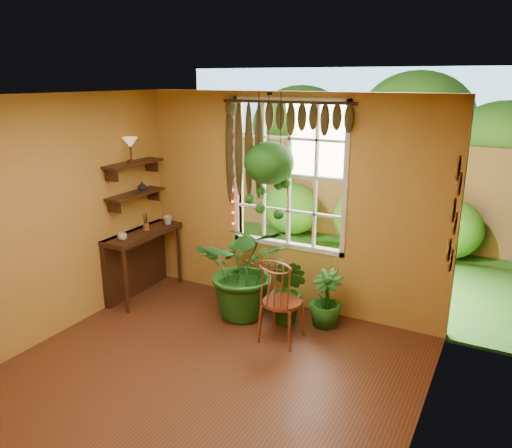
% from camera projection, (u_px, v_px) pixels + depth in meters
% --- Properties ---
extents(floor, '(4.50, 4.50, 0.00)m').
position_uv_depth(floor, '(185.00, 394.00, 4.67)').
color(floor, '#5D2F1A').
rests_on(floor, ground).
extents(ceiling, '(4.50, 4.50, 0.00)m').
position_uv_depth(ceiling, '(172.00, 98.00, 3.91)').
color(ceiling, silver).
rests_on(ceiling, wall_back).
extents(wall_back, '(4.00, 0.00, 4.00)m').
position_uv_depth(wall_back, '(288.00, 203.00, 6.20)').
color(wall_back, '#CB9145').
rests_on(wall_back, floor).
extents(wall_left, '(0.00, 4.50, 4.50)m').
position_uv_depth(wall_left, '(23.00, 228.00, 5.19)').
color(wall_left, '#CB9145').
rests_on(wall_left, floor).
extents(wall_right, '(0.00, 4.50, 4.50)m').
position_uv_depth(wall_right, '(418.00, 308.00, 3.39)').
color(wall_right, '#CB9145').
rests_on(wall_right, floor).
extents(window, '(1.52, 0.10, 1.86)m').
position_uv_depth(window, '(289.00, 175.00, 6.12)').
color(window, white).
rests_on(window, wall_back).
extents(valance_vine, '(1.70, 0.12, 1.10)m').
position_uv_depth(valance_vine, '(279.00, 128.00, 5.90)').
color(valance_vine, '#391C0F').
rests_on(valance_vine, window).
extents(string_lights, '(0.03, 0.03, 1.54)m').
position_uv_depth(string_lights, '(232.00, 167.00, 6.38)').
color(string_lights, '#FF2633').
rests_on(string_lights, window).
extents(wall_plates, '(0.04, 0.32, 1.10)m').
position_uv_depth(wall_plates, '(453.00, 217.00, 4.86)').
color(wall_plates, '#FFF2D0').
rests_on(wall_plates, wall_right).
extents(counter_ledge, '(0.40, 1.20, 0.90)m').
position_uv_depth(counter_ledge, '(138.00, 255.00, 6.73)').
color(counter_ledge, '#391C0F').
rests_on(counter_ledge, floor).
extents(shelf_lower, '(0.25, 0.90, 0.04)m').
position_uv_depth(shelf_lower, '(136.00, 194.00, 6.48)').
color(shelf_lower, '#391C0F').
rests_on(shelf_lower, wall_left).
extents(shelf_upper, '(0.25, 0.90, 0.04)m').
position_uv_depth(shelf_upper, '(134.00, 163.00, 6.37)').
color(shelf_upper, '#391C0F').
rests_on(shelf_upper, wall_left).
extents(backyard, '(14.00, 10.00, 12.00)m').
position_uv_depth(backyard, '(394.00, 159.00, 10.02)').
color(backyard, '#24611B').
rests_on(backyard, ground).
extents(windsor_chair, '(0.43, 0.46, 1.16)m').
position_uv_depth(windsor_chair, '(281.00, 313.00, 5.54)').
color(windsor_chair, brown).
rests_on(windsor_chair, floor).
extents(potted_plant_left, '(1.36, 1.27, 1.24)m').
position_uv_depth(potted_plant_left, '(246.00, 269.00, 6.05)').
color(potted_plant_left, '#184412').
rests_on(potted_plant_left, floor).
extents(potted_plant_mid, '(0.57, 0.52, 0.86)m').
position_uv_depth(potted_plant_mid, '(288.00, 291.00, 5.89)').
color(potted_plant_mid, '#184412').
rests_on(potted_plant_mid, floor).
extents(potted_plant_right, '(0.46, 0.46, 0.70)m').
position_uv_depth(potted_plant_right, '(326.00, 299.00, 5.87)').
color(potted_plant_right, '#184412').
rests_on(potted_plant_right, floor).
extents(hanging_basket, '(0.60, 0.60, 1.49)m').
position_uv_depth(hanging_basket, '(269.00, 168.00, 5.94)').
color(hanging_basket, black).
rests_on(hanging_basket, ceiling).
extents(cup_a, '(0.15, 0.15, 0.09)m').
position_uv_depth(cup_a, '(122.00, 237.00, 6.22)').
color(cup_a, silver).
rests_on(cup_a, counter_ledge).
extents(cup_b, '(0.15, 0.15, 0.11)m').
position_uv_depth(cup_b, '(168.00, 220.00, 6.90)').
color(cup_b, beige).
rests_on(cup_b, counter_ledge).
extents(brush_jar, '(0.08, 0.08, 0.29)m').
position_uv_depth(brush_jar, '(146.00, 222.00, 6.62)').
color(brush_jar, brown).
rests_on(brush_jar, counter_ledge).
extents(shelf_vase, '(0.16, 0.16, 0.13)m').
position_uv_depth(shelf_vase, '(142.00, 186.00, 6.56)').
color(shelf_vase, '#B2AD99').
rests_on(shelf_vase, shelf_lower).
extents(tiffany_lamp, '(0.19, 0.19, 0.32)m').
position_uv_depth(tiffany_lamp, '(130.00, 144.00, 6.24)').
color(tiffany_lamp, brown).
rests_on(tiffany_lamp, shelf_upper).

